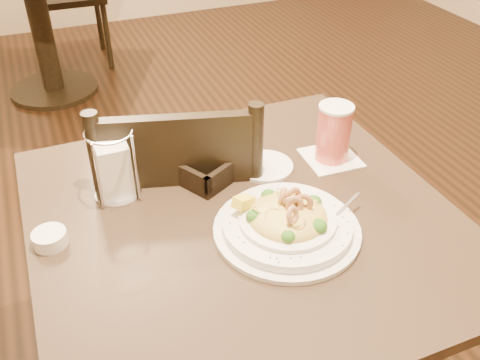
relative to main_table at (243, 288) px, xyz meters
name	(u,v)px	position (x,y,z in m)	size (l,w,h in m)	color
main_table	(243,288)	(0.00, 0.00, 0.00)	(0.90, 0.90, 0.73)	black
background_table	(37,10)	(-0.27, 2.37, 0.00)	(1.19, 1.19, 0.73)	black
dining_chair_near	(184,223)	(-0.06, 0.29, 0.00)	(0.52, 0.52, 0.93)	black
pasta_bowl	(287,222)	(0.06, -0.09, 0.26)	(0.34, 0.31, 0.10)	white
drink_glass	(334,133)	(0.29, 0.12, 0.30)	(0.14, 0.14, 0.15)	white
bread_basket	(210,161)	(-0.01, 0.20, 0.25)	(0.26, 0.25, 0.06)	black
napkin_caddy	(114,168)	(-0.24, 0.18, 0.30)	(0.11, 0.11, 0.17)	silver
side_plate	(265,166)	(0.12, 0.15, 0.24)	(0.14, 0.14, 0.01)	white
butter_ramekin	(50,238)	(-0.40, 0.06, 0.25)	(0.07, 0.07, 0.03)	white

